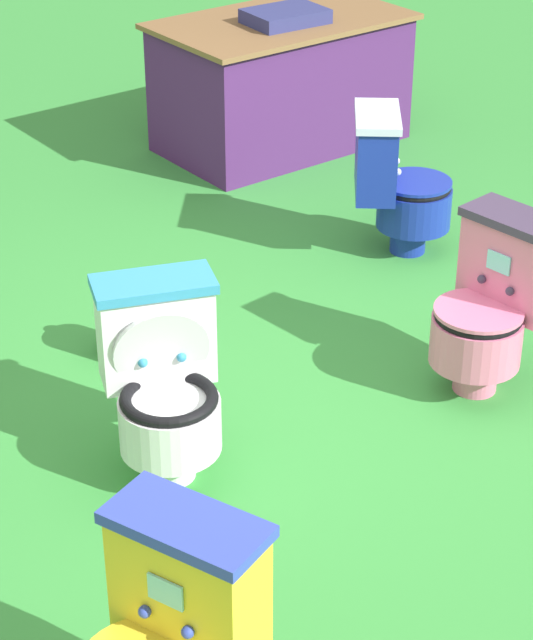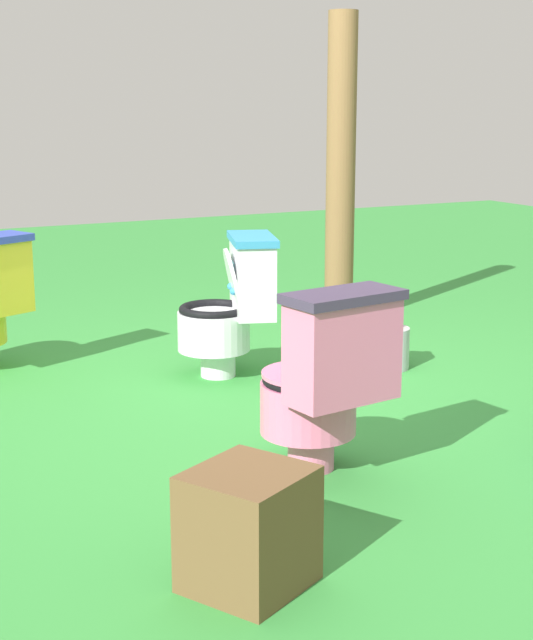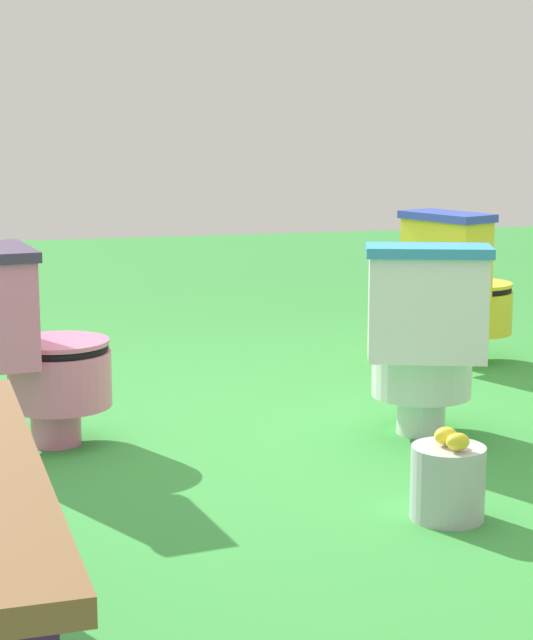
{
  "view_description": "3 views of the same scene",
  "coord_description": "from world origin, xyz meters",
  "views": [
    {
      "loc": [
        -2.36,
        -3.23,
        2.7
      ],
      "look_at": [
        -0.16,
        -0.05,
        0.49
      ],
      "focal_mm": 67.35,
      "sensor_mm": 36.0,
      "label": 1
    },
    {
      "loc": [
        3.76,
        -2.04,
        1.39
      ],
      "look_at": [
        -0.24,
        -0.01,
        0.36
      ],
      "focal_mm": 54.09,
      "sensor_mm": 36.0,
      "label": 2
    },
    {
      "loc": [
        1.0,
        3.74,
        1.19
      ],
      "look_at": [
        -0.06,
        -0.25,
        0.43
      ],
      "focal_mm": 64.12,
      "sensor_mm": 36.0,
      "label": 3
    }
  ],
  "objects": [
    {
      "name": "wooden_post",
      "position": [
        -1.36,
        1.07,
        0.96
      ],
      "size": [
        0.18,
        0.18,
        1.91
      ],
      "primitive_type": "cylinder",
      "color": "brown",
      "rests_on": "ground"
    },
    {
      "name": "small_crate",
      "position": [
        1.43,
        -0.92,
        0.18
      ],
      "size": [
        0.43,
        0.44,
        0.35
      ],
      "primitive_type": "cube",
      "rotation": [
        0.0,
        0.0,
        2.06
      ],
      "color": "brown",
      "rests_on": "ground"
    },
    {
      "name": "toilet_pink",
      "position": [
        0.78,
        -0.29,
        0.37
      ],
      "size": [
        0.54,
        0.47,
        0.73
      ],
      "rotation": [
        0.0,
        0.0,
        1.71
      ],
      "color": "pink",
      "rests_on": "ground"
    },
    {
      "name": "lemon_bucket",
      "position": [
        -0.34,
        0.77,
        0.12
      ],
      "size": [
        0.22,
        0.22,
        0.28
      ],
      "color": "#B7B7BF",
      "rests_on": "ground"
    },
    {
      "name": "toilet_white",
      "position": [
        -0.59,
        -0.03,
        0.37
      ],
      "size": [
        0.54,
        0.6,
        0.73
      ],
      "rotation": [
        0.0,
        0.0,
        2.81
      ],
      "color": "white",
      "rests_on": "ground"
    },
    {
      "name": "ground",
      "position": [
        0.0,
        0.0,
        0.0
      ],
      "size": [
        14.0,
        14.0,
        0.0
      ],
      "primitive_type": "plane",
      "color": "green"
    }
  ]
}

